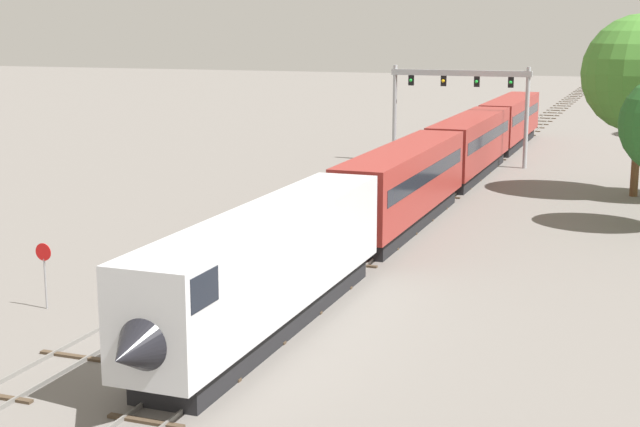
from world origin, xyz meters
name	(u,v)px	position (x,y,z in m)	size (l,w,h in m)	color
ground_plane	(183,351)	(0.00, 0.00, 0.00)	(400.00, 400.00, 0.00)	slate
track_main	(503,151)	(2.00, 60.00, 0.07)	(2.60, 200.00, 0.16)	slate
track_near	(390,179)	(-3.50, 40.00, 0.07)	(2.60, 160.00, 0.16)	slate
passenger_train	(443,161)	(2.00, 34.21, 2.60)	(3.04, 81.31, 4.80)	silver
signal_gantry	(460,93)	(-0.25, 49.84, 6.21)	(12.10, 0.49, 8.51)	#999BA0
stop_sign	(44,266)	(-8.00, 2.62, 1.87)	(0.76, 0.08, 2.88)	gray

